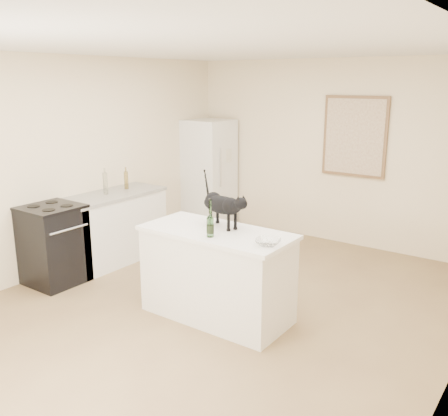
# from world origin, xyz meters

# --- Properties ---
(floor) EXTENTS (5.50, 5.50, 0.00)m
(floor) POSITION_xyz_m (0.00, 0.00, 0.00)
(floor) COLOR #94794E
(floor) RESTS_ON ground
(ceiling) EXTENTS (5.50, 5.50, 0.00)m
(ceiling) POSITION_xyz_m (0.00, 0.00, 2.60)
(ceiling) COLOR white
(ceiling) RESTS_ON ground
(wall_back) EXTENTS (4.50, 0.00, 4.50)m
(wall_back) POSITION_xyz_m (0.00, 2.75, 1.30)
(wall_back) COLOR #F7E7BF
(wall_back) RESTS_ON ground
(wall_left) EXTENTS (0.00, 5.50, 5.50)m
(wall_left) POSITION_xyz_m (-2.25, 0.00, 1.30)
(wall_left) COLOR #F7E7BF
(wall_left) RESTS_ON ground
(island_base) EXTENTS (1.44, 0.67, 0.86)m
(island_base) POSITION_xyz_m (0.10, -0.20, 0.43)
(island_base) COLOR white
(island_base) RESTS_ON floor
(island_top) EXTENTS (1.50, 0.70, 0.04)m
(island_top) POSITION_xyz_m (0.10, -0.20, 0.88)
(island_top) COLOR white
(island_top) RESTS_ON island_base
(left_cabinets) EXTENTS (0.60, 1.40, 0.86)m
(left_cabinets) POSITION_xyz_m (-1.95, 0.30, 0.43)
(left_cabinets) COLOR white
(left_cabinets) RESTS_ON floor
(left_countertop) EXTENTS (0.62, 1.44, 0.04)m
(left_countertop) POSITION_xyz_m (-1.95, 0.30, 0.88)
(left_countertop) COLOR gray
(left_countertop) RESTS_ON left_cabinets
(stove) EXTENTS (0.60, 0.60, 0.90)m
(stove) POSITION_xyz_m (-1.95, -0.60, 0.45)
(stove) COLOR black
(stove) RESTS_ON floor
(fridge) EXTENTS (0.68, 0.68, 1.70)m
(fridge) POSITION_xyz_m (-1.95, 2.35, 0.85)
(fridge) COLOR white
(fridge) RESTS_ON floor
(artwork_frame) EXTENTS (0.90, 0.03, 1.10)m
(artwork_frame) POSITION_xyz_m (0.30, 2.72, 1.55)
(artwork_frame) COLOR brown
(artwork_frame) RESTS_ON wall_back
(artwork_canvas) EXTENTS (0.82, 0.00, 1.02)m
(artwork_canvas) POSITION_xyz_m (0.30, 2.70, 1.55)
(artwork_canvas) COLOR beige
(artwork_canvas) RESTS_ON wall_back
(black_cat) EXTENTS (0.59, 0.32, 0.40)m
(black_cat) POSITION_xyz_m (0.07, -0.07, 1.10)
(black_cat) COLOR black
(black_cat) RESTS_ON island_top
(wine_bottle) EXTENTS (0.07, 0.07, 0.32)m
(wine_bottle) POSITION_xyz_m (0.17, -0.40, 1.06)
(wine_bottle) COLOR #275D25
(wine_bottle) RESTS_ON island_top
(glass_bowl) EXTENTS (0.29, 0.29, 0.05)m
(glass_bowl) POSITION_xyz_m (0.73, -0.30, 0.93)
(glass_bowl) COLOR white
(glass_bowl) RESTS_ON island_top
(fridge_paper) EXTENTS (0.04, 0.16, 0.21)m
(fridge_paper) POSITION_xyz_m (-1.60, 2.40, 1.16)
(fridge_paper) COLOR beige
(fridge_paper) RESTS_ON fridge
(counter_bottle_cluster) EXTENTS (0.07, 0.42, 0.27)m
(counter_bottle_cluster) POSITION_xyz_m (-1.97, 0.39, 1.03)
(counter_bottle_cluster) COLOR brown
(counter_bottle_cluster) RESTS_ON left_countertop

